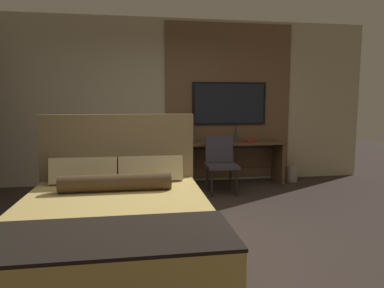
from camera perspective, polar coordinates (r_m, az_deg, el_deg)
The scene contains 10 objects.
ground_plane at distance 3.65m, azimuth -0.38°, elevation -15.45°, with size 16.00×16.00×0.00m, color #332823.
wall_back_tv_panel at distance 5.96m, azimuth -2.81°, elevation 7.03°, with size 7.20×0.09×2.80m.
bed at distance 3.20m, azimuth -12.87°, elevation -12.89°, with size 1.73×2.17×1.26m.
desk at distance 5.94m, azimuth 6.65°, elevation -1.82°, with size 1.74×0.51×0.72m.
tv at distance 6.07m, azimuth 6.24°, elevation 6.73°, with size 1.31×0.04×0.74m.
desk_chair at distance 5.29m, azimuth 4.76°, elevation -2.56°, with size 0.48×0.48×0.88m.
vase_tall at distance 5.66m, azimuth -0.18°, elevation 2.55°, with size 0.10×0.10×0.47m.
vase_short at distance 5.96m, azimuth 7.35°, elevation 1.95°, with size 0.08×0.08×0.31m.
book at distance 5.96m, azimuth 9.61°, elevation 0.55°, with size 0.26×0.22×0.03m.
waste_bin at distance 6.33m, azimuth 16.20°, elevation -4.72°, with size 0.22×0.22×0.28m.
Camera 1 is at (-0.51, -3.33, 1.39)m, focal length 32.00 mm.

